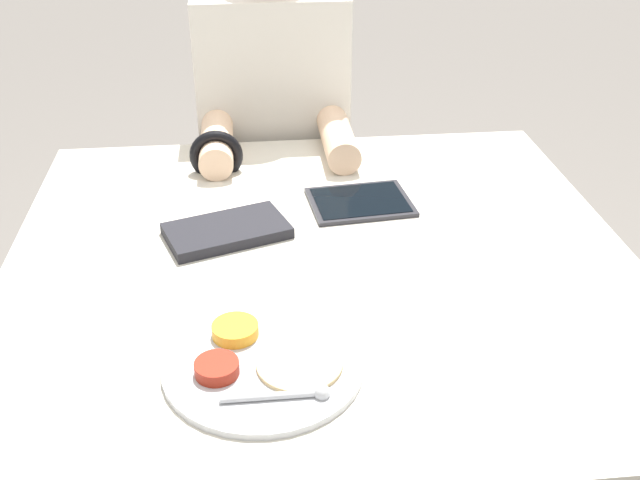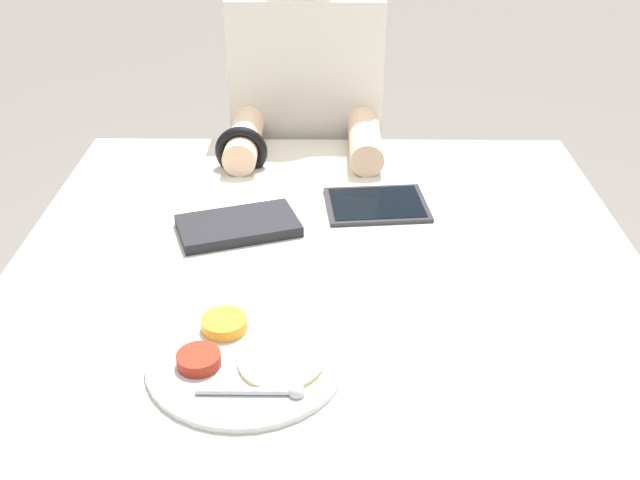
# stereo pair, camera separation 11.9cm
# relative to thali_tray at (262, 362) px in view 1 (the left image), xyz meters

# --- Properties ---
(dining_table) EXTENTS (1.06, 1.02, 0.72)m
(dining_table) POSITION_rel_thali_tray_xyz_m (0.11, 0.28, -0.37)
(dining_table) COLOR beige
(dining_table) RESTS_ON ground_plane
(thali_tray) EXTENTS (0.27, 0.27, 0.03)m
(thali_tray) POSITION_rel_thali_tray_xyz_m (0.00, 0.00, 0.00)
(thali_tray) COLOR #B7BABF
(thali_tray) RESTS_ON dining_table
(red_notebook) EXTENTS (0.24, 0.18, 0.02)m
(red_notebook) POSITION_rel_thali_tray_xyz_m (-0.05, 0.36, 0.00)
(red_notebook) COLOR silver
(red_notebook) RESTS_ON dining_table
(tablet_device) EXTENTS (0.20, 0.17, 0.01)m
(tablet_device) POSITION_rel_thali_tray_xyz_m (0.20, 0.46, -0.00)
(tablet_device) COLOR #28282D
(tablet_device) RESTS_ON dining_table
(person_diner) EXTENTS (0.36, 0.44, 1.19)m
(person_diner) POSITION_rel_thali_tray_xyz_m (0.06, 0.91, -0.16)
(person_diner) COLOR black
(person_diner) RESTS_ON ground_plane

